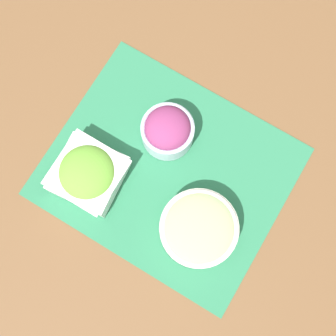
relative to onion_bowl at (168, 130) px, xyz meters
name	(u,v)px	position (x,y,z in m)	size (l,w,h in m)	color
ground_plane	(168,171)	(-0.04, 0.07, -0.05)	(3.00, 3.00, 0.00)	brown
placemat	(168,171)	(-0.04, 0.07, -0.04)	(0.49, 0.41, 0.00)	#2D7A51
onion_bowl	(168,130)	(0.00, 0.00, 0.00)	(0.11, 0.11, 0.09)	silver
cucumber_bowl	(199,228)	(-0.16, 0.14, -0.01)	(0.16, 0.16, 0.07)	silver
lettuce_bowl	(88,174)	(0.09, 0.16, -0.01)	(0.14, 0.14, 0.08)	white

